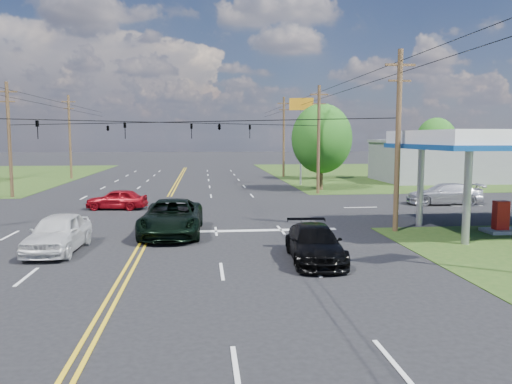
{
  "coord_description": "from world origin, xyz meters",
  "views": [
    {
      "loc": [
        2.84,
        -22.23,
        5.0
      ],
      "look_at": [
        5.86,
        6.0,
        1.88
      ],
      "focal_mm": 35.0,
      "sensor_mm": 36.0,
      "label": 1
    }
  ],
  "objects": [
    {
      "name": "pole_right_far",
      "position": [
        13.0,
        40.0,
        5.17
      ],
      "size": [
        1.6,
        0.28,
        10.0
      ],
      "color": "#47301E",
      "rests_on": "ground"
    },
    {
      "name": "tree_right_a",
      "position": [
        14.0,
        24.0,
        4.87
      ],
      "size": [
        5.7,
        5.7,
        8.18
      ],
      "color": "#47301E",
      "rests_on": "ground"
    },
    {
      "name": "ground",
      "position": [
        0.0,
        12.0,
        0.0
      ],
      "size": [
        280.0,
        280.0,
        0.0
      ],
      "primitive_type": "plane",
      "color": "black",
      "rests_on": "ground"
    },
    {
      "name": "pole_left_far",
      "position": [
        -13.0,
        40.0,
        5.17
      ],
      "size": [
        1.6,
        0.28,
        10.0
      ],
      "color": "#47301E",
      "rests_on": "ground"
    },
    {
      "name": "pole_nw",
      "position": [
        -13.0,
        21.0,
        4.92
      ],
      "size": [
        1.6,
        0.28,
        9.5
      ],
      "color": "#47301E",
      "rests_on": "ground"
    },
    {
      "name": "sedan_red",
      "position": [
        -3.14,
        13.0,
        0.71
      ],
      "size": [
        4.34,
        2.22,
        1.41
      ],
      "primitive_type": "imported",
      "rotation": [
        0.0,
        0.0,
        -1.71
      ],
      "color": "maroon",
      "rests_on": "ground"
    },
    {
      "name": "grass_ne",
      "position": [
        35.0,
        44.0,
        0.0
      ],
      "size": [
        46.0,
        48.0,
        0.03
      ],
      "primitive_type": "cube",
      "color": "#203F14",
      "rests_on": "ground"
    },
    {
      "name": "tree_right_b",
      "position": [
        16.5,
        36.0,
        4.22
      ],
      "size": [
        4.94,
        4.94,
        7.09
      ],
      "color": "#47301E",
      "rests_on": "ground"
    },
    {
      "name": "sedan_far",
      "position": [
        20.74,
        13.0,
        0.79
      ],
      "size": [
        5.71,
        2.89,
        1.59
      ],
      "primitive_type": "imported",
      "rotation": [
        0.0,
        0.0,
        -1.7
      ],
      "color": "silver",
      "rests_on": "ground"
    },
    {
      "name": "tree_far_r",
      "position": [
        34.0,
        42.0,
        4.54
      ],
      "size": [
        5.32,
        5.32,
        7.63
      ],
      "color": "#47301E",
      "rests_on": "ground"
    },
    {
      "name": "pole_ne",
      "position": [
        13.0,
        21.0,
        4.92
      ],
      "size": [
        1.6,
        0.28,
        9.5
      ],
      "color": "#47301E",
      "rests_on": "ground"
    },
    {
      "name": "retail_ne",
      "position": [
        30.0,
        32.0,
        2.2
      ],
      "size": [
        14.0,
        10.0,
        4.4
      ],
      "primitive_type": "cube",
      "color": "slate",
      "rests_on": "ground"
    },
    {
      "name": "stop_bar",
      "position": [
        5.0,
        4.0,
        0.0
      ],
      "size": [
        10.0,
        0.5,
        0.02
      ],
      "primitive_type": "cube",
      "color": "silver",
      "rests_on": "ground"
    },
    {
      "name": "pole_se",
      "position": [
        13.0,
        3.0,
        4.92
      ],
      "size": [
        1.6,
        0.28,
        9.5
      ],
      "color": "#47301E",
      "rests_on": "ground"
    },
    {
      "name": "pickup_dkgreen",
      "position": [
        1.22,
        3.37,
        0.9
      ],
      "size": [
        3.18,
        6.56,
        1.8
      ],
      "primitive_type": "imported",
      "rotation": [
        0.0,
        0.0,
        -0.03
      ],
      "color": "black",
      "rests_on": "ground"
    },
    {
      "name": "power_lines",
      "position": [
        0.0,
        10.0,
        8.6
      ],
      "size": [
        26.04,
        100.0,
        0.64
      ],
      "color": "black",
      "rests_on": "ground"
    },
    {
      "name": "span_wire_signals",
      "position": [
        0.0,
        12.0,
        6.0
      ],
      "size": [
        26.0,
        18.0,
        1.13
      ],
      "color": "black",
      "rests_on": "ground"
    },
    {
      "name": "suv_black",
      "position": [
        7.3,
        -2.8,
        0.72
      ],
      "size": [
        2.29,
        5.08,
        1.44
      ],
      "primitive_type": "imported",
      "rotation": [
        0.0,
        0.0,
        -0.05
      ],
      "color": "black",
      "rests_on": "ground"
    },
    {
      "name": "pickup_white",
      "position": [
        -3.5,
        0.05,
        0.84
      ],
      "size": [
        2.18,
        4.99,
        1.67
      ],
      "primitive_type": "imported",
      "rotation": [
        0.0,
        0.0,
        -0.04
      ],
      "color": "silver",
      "rests_on": "ground"
    },
    {
      "name": "polesign_ne",
      "position": [
        13.0,
        28.88,
        7.14
      ],
      "size": [
        2.4,
        1.09,
        9.0
      ],
      "color": "#A5A5AA",
      "rests_on": "ground"
    }
  ]
}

